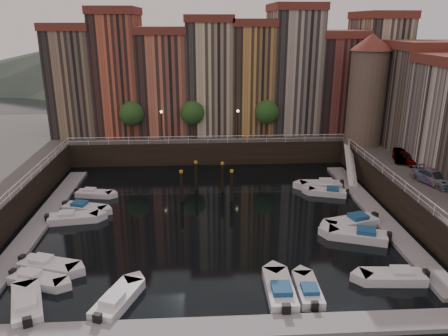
{
  "coord_description": "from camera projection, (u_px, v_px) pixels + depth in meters",
  "views": [
    {
      "loc": [
        -1.07,
        -39.24,
        18.09
      ],
      "look_at": [
        1.41,
        4.0,
        3.56
      ],
      "focal_mm": 35.0,
      "sensor_mm": 36.0,
      "label": 1
    }
  ],
  "objects": [
    {
      "name": "corner_tower",
      "position": [
        367.0,
        88.0,
        54.53
      ],
      "size": [
        5.2,
        5.2,
        13.8
      ],
      "color": "#6B5B4C",
      "rests_on": "quay_right"
    },
    {
      "name": "boat_right_0",
      "position": [
        394.0,
        277.0,
        31.93
      ],
      "size": [
        4.9,
        2.05,
        1.11
      ],
      "rotation": [
        0.0,
        0.0,
        3.08
      ],
      "color": "silver",
      "rests_on": "ground"
    },
    {
      "name": "boat_left_3",
      "position": [
        84.0,
        208.0,
        43.75
      ],
      "size": [
        4.71,
        2.85,
        1.06
      ],
      "rotation": [
        0.0,
        0.0,
        -0.3
      ],
      "color": "silver",
      "rests_on": "ground"
    },
    {
      "name": "mountains",
      "position": [
        207.0,
        54.0,
        144.65
      ],
      "size": [
        145.0,
        100.0,
        18.0
      ],
      "color": "#2D382D",
      "rests_on": "ground"
    },
    {
      "name": "boat_left_0",
      "position": [
        37.0,
        280.0,
        31.63
      ],
      "size": [
        4.46,
        2.86,
        1.0
      ],
      "rotation": [
        0.0,
        0.0,
        -0.34
      ],
      "color": "silver",
      "rests_on": "ground"
    },
    {
      "name": "promenade_trees",
      "position": [
        197.0,
        113.0,
        58.02
      ],
      "size": [
        21.2,
        3.2,
        5.2
      ],
      "color": "black",
      "rests_on": "quay_far"
    },
    {
      "name": "mooring_pilings",
      "position": [
        208.0,
        182.0,
        47.23
      ],
      "size": [
        5.63,
        3.62,
        3.78
      ],
      "color": "black",
      "rests_on": "ground"
    },
    {
      "name": "railings",
      "position": [
        210.0,
        164.0,
        46.38
      ],
      "size": [
        36.08,
        34.04,
        0.52
      ],
      "color": "white",
      "rests_on": "ground"
    },
    {
      "name": "dock_right",
      "position": [
        377.0,
        214.0,
        42.84
      ],
      "size": [
        2.0,
        28.0,
        0.35
      ],
      "primitive_type": "cube",
      "color": "gray",
      "rests_on": "ground"
    },
    {
      "name": "gangway",
      "position": [
        350.0,
        163.0,
        52.74
      ],
      "size": [
        2.78,
        8.32,
        3.73
      ],
      "color": "white",
      "rests_on": "ground"
    },
    {
      "name": "dock_near",
      "position": [
        221.0,
        329.0,
        26.81
      ],
      "size": [
        30.0,
        2.0,
        0.35
      ],
      "primitive_type": "cube",
      "color": "gray",
      "rests_on": "ground"
    },
    {
      "name": "ground",
      "position": [
        212.0,
        215.0,
        42.96
      ],
      "size": [
        200.0,
        200.0,
        0.0
      ],
      "primitive_type": "plane",
      "color": "black",
      "rests_on": "ground"
    },
    {
      "name": "boat_near_3",
      "position": [
        308.0,
        290.0,
        30.38
      ],
      "size": [
        1.68,
        4.35,
        0.99
      ],
      "rotation": [
        0.0,
        0.0,
        1.54
      ],
      "color": "silver",
      "rests_on": "ground"
    },
    {
      "name": "boat_right_4",
      "position": [
        322.0,
        185.0,
        49.95
      ],
      "size": [
        4.96,
        2.08,
        1.13
      ],
      "rotation": [
        0.0,
        0.0,
        3.08
      ],
      "color": "silver",
      "rests_on": "ground"
    },
    {
      "name": "boat_left_1",
      "position": [
        48.0,
        265.0,
        33.41
      ],
      "size": [
        4.93,
        3.07,
        1.11
      ],
      "rotation": [
        0.0,
        0.0,
        -0.31
      ],
      "color": "silver",
      "rests_on": "ground"
    },
    {
      "name": "car_a",
      "position": [
        408.0,
        159.0,
        48.38
      ],
      "size": [
        2.47,
        4.18,
        1.33
      ],
      "primitive_type": "imported",
      "rotation": [
        0.0,
        0.0,
        0.24
      ],
      "color": "gray",
      "rests_on": "quay_right"
    },
    {
      "name": "boat_near_0",
      "position": [
        27.0,
        304.0,
        28.8
      ],
      "size": [
        3.44,
        5.14,
        1.16
      ],
      "rotation": [
        0.0,
        0.0,
        1.94
      ],
      "color": "silver",
      "rests_on": "ground"
    },
    {
      "name": "boat_right_2",
      "position": [
        353.0,
        222.0,
        40.55
      ],
      "size": [
        5.35,
        3.19,
        1.2
      ],
      "rotation": [
        0.0,
        0.0,
        3.42
      ],
      "color": "silver",
      "rests_on": "ground"
    },
    {
      "name": "dock_left",
      "position": [
        41.0,
        222.0,
        41.07
      ],
      "size": [
        2.0,
        28.0,
        0.35
      ],
      "primitive_type": "cube",
      "color": "gray",
      "rests_on": "ground"
    },
    {
      "name": "boat_left_4",
      "position": [
        93.0,
        194.0,
        47.57
      ],
      "size": [
        4.19,
        2.14,
        0.94
      ],
      "rotation": [
        0.0,
        0.0,
        -0.18
      ],
      "color": "silver",
      "rests_on": "ground"
    },
    {
      "name": "far_terrace",
      "position": [
        229.0,
        75.0,
        61.9
      ],
      "size": [
        48.7,
        10.3,
        17.5
      ],
      "color": "#836E53",
      "rests_on": "quay_far"
    },
    {
      "name": "car_b",
      "position": [
        401.0,
        156.0,
        49.49
      ],
      "size": [
        2.57,
        4.19,
        1.3
      ],
      "primitive_type": "imported",
      "rotation": [
        0.0,
        0.0,
        -0.32
      ],
      "color": "gray",
      "rests_on": "quay_right"
    },
    {
      "name": "car_c",
      "position": [
        433.0,
        178.0,
        42.32
      ],
      "size": [
        3.2,
        4.99,
        1.34
      ],
      "primitive_type": "imported",
      "rotation": [
        0.0,
        0.0,
        0.31
      ],
      "color": "gray",
      "rests_on": "quay_right"
    },
    {
      "name": "boat_right_1",
      "position": [
        359.0,
        235.0,
        38.07
      ],
      "size": [
        5.35,
        3.44,
        1.2
      ],
      "rotation": [
        0.0,
        0.0,
        2.8
      ],
      "color": "silver",
      "rests_on": "ground"
    },
    {
      "name": "boat_left_2",
      "position": [
        72.0,
        218.0,
        41.53
      ],
      "size": [
        4.94,
        2.37,
        1.11
      ],
      "rotation": [
        0.0,
        0.0,
        0.14
      ],
      "color": "silver",
      "rests_on": "ground"
    },
    {
      "name": "quay_far",
      "position": [
        207.0,
        135.0,
        67.09
      ],
      "size": [
        80.0,
        20.0,
        3.0
      ],
      "primitive_type": "cube",
      "color": "black",
      "rests_on": "ground"
    },
    {
      "name": "boat_right_3",
      "position": [
        328.0,
        192.0,
        47.93
      ],
      "size": [
        4.38,
        2.66,
        0.98
      ],
      "rotation": [
        0.0,
        0.0,
        2.84
      ],
      "color": "silver",
      "rests_on": "ground"
    },
    {
      "name": "boat_near_2",
      "position": [
        280.0,
        290.0,
        30.26
      ],
      "size": [
        1.94,
        5.17,
        1.18
      ],
      "rotation": [
        0.0,
        0.0,
        1.56
      ],
      "color": "silver",
      "rests_on": "ground"
    },
    {
      "name": "street_lamps",
      "position": [
        200.0,
        120.0,
        57.31
      ],
      "size": [
        10.36,
        0.36,
        4.18
      ],
      "color": "black",
      "rests_on": "quay_far"
    },
    {
      "name": "boat_near_1",
      "position": [
        117.0,
        300.0,
        29.23
      ],
      "size": [
        3.28,
        4.97,
        1.12
      ],
      "rotation": [
        0.0,
        0.0,
        1.21
      ],
      "color": "silver",
      "rests_on": "ground"
    }
  ]
}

